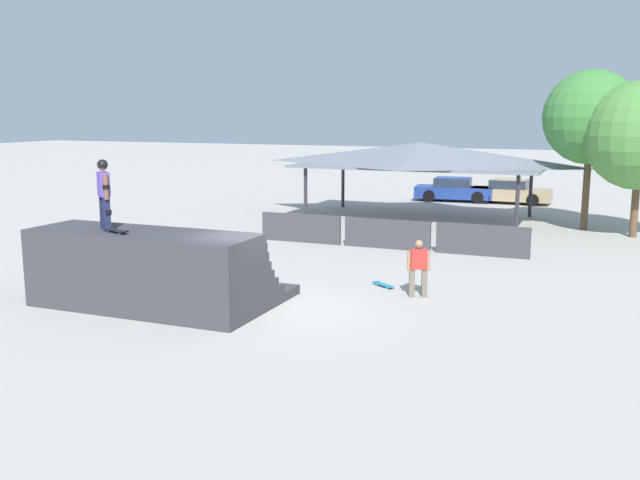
{
  "coord_description": "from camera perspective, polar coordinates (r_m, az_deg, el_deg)",
  "views": [
    {
      "loc": [
        7.65,
        -14.89,
        4.79
      ],
      "look_at": [
        -0.25,
        4.18,
        1.06
      ],
      "focal_mm": 40.0,
      "sensor_mm": 36.0,
      "label": 1
    }
  ],
  "objects": [
    {
      "name": "bystander_walking",
      "position": [
        18.72,
        7.89,
        -2.03
      ],
      "size": [
        0.6,
        0.34,
        1.52
      ],
      "rotation": [
        0.0,
        0.0,
        3.52
      ],
      "color": "#6B6051",
      "rests_on": "ground"
    },
    {
      "name": "pavilion_shelter",
      "position": [
        32.42,
        8.05,
        6.77
      ],
      "size": [
        10.81,
        5.56,
        3.44
      ],
      "color": "#2D2D33",
      "rests_on": "ground"
    },
    {
      "name": "parked_car_blue",
      "position": [
        39.36,
        10.69,
        3.95
      ],
      "size": [
        4.34,
        2.06,
        1.27
      ],
      "rotation": [
        0.0,
        0.0,
        0.1
      ],
      "color": "navy",
      "rests_on": "ground"
    },
    {
      "name": "parked_car_tan",
      "position": [
        39.05,
        14.98,
        3.73
      ],
      "size": [
        4.15,
        1.82,
        1.27
      ],
      "rotation": [
        0.0,
        0.0,
        -0.04
      ],
      "color": "tan",
      "rests_on": "ground"
    },
    {
      "name": "skateboard_on_ground",
      "position": [
        19.88,
        5.06,
        -3.57
      ],
      "size": [
        0.74,
        0.59,
        0.09
      ],
      "rotation": [
        0.0,
        0.0,
        2.54
      ],
      "color": "silver",
      "rests_on": "ground"
    },
    {
      "name": "quarter_pipe_ramp",
      "position": [
        18.22,
        -13.28,
        -2.55
      ],
      "size": [
        5.82,
        3.76,
        1.93
      ],
      "color": "#38383D",
      "rests_on": "ground"
    },
    {
      "name": "ground_plane",
      "position": [
        17.41,
        -4.53,
        -5.76
      ],
      "size": [
        160.0,
        160.0,
        0.0
      ],
      "primitive_type": "plane",
      "color": "#ADA8A0"
    },
    {
      "name": "barrier_fence",
      "position": [
        25.28,
        5.39,
        0.48
      ],
      "size": [
        9.82,
        0.12,
        1.05
      ],
      "color": "#3D3D42",
      "rests_on": "ground"
    },
    {
      "name": "skater_on_deck",
      "position": [
        18.08,
        -16.91,
        3.87
      ],
      "size": [
        0.67,
        0.59,
        1.73
      ],
      "rotation": [
        0.0,
        0.0,
        -0.68
      ],
      "color": "#1E2347",
      "rests_on": "quarter_pipe_ramp"
    },
    {
      "name": "tree_far_back",
      "position": [
        30.91,
        20.85,
        9.15
      ],
      "size": [
        3.79,
        3.79,
        6.46
      ],
      "color": "brown",
      "rests_on": "ground"
    },
    {
      "name": "tree_beside_pavilion",
      "position": [
        29.77,
        24.26,
        7.63
      ],
      "size": [
        4.14,
        4.14,
        5.97
      ],
      "color": "brown",
      "rests_on": "ground"
    },
    {
      "name": "skateboard_on_deck",
      "position": [
        17.67,
        -15.92,
        0.72
      ],
      "size": [
        0.8,
        0.45,
        0.09
      ],
      "rotation": [
        0.0,
        0.0,
        -0.34
      ],
      "color": "blue",
      "rests_on": "quarter_pipe_ramp"
    }
  ]
}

